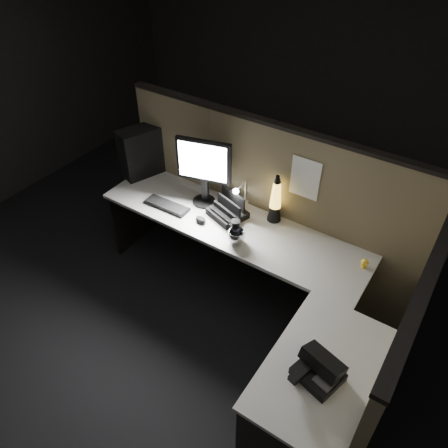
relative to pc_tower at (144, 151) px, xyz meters
The scene contains 17 objects.
floor 1.74m from the pc_tower, 33.08° to the right, with size 6.00×6.00×0.00m, color black.
room_shell 1.60m from the pc_tower, 33.08° to the right, with size 6.00×6.00×6.00m.
partition_back 1.24m from the pc_tower, ahead, with size 2.66×0.06×1.50m, color brown.
partition_right 2.65m from the pc_tower, 15.24° to the right, with size 0.06×1.66×1.50m, color brown.
desk 1.55m from the pc_tower, 21.17° to the right, with size 2.60×1.60×0.73m.
pc_tower is the anchor object (origin of this frame).
monitor 0.74m from the pc_tower, ahead, with size 0.45×0.20×0.59m.
keyboard 0.63m from the pc_tower, 31.98° to the right, with size 0.40×0.13×0.02m, color black.
mouse 0.93m from the pc_tower, 20.20° to the right, with size 0.10×0.07×0.04m, color black.
clip_lamp 1.04m from the pc_tower, ahead, with size 0.05×0.20×0.25m.
organizer 1.02m from the pc_tower, ahead, with size 0.34×0.32×0.21m.
lava_lamp 1.34m from the pc_tower, ahead, with size 0.11×0.11×0.43m.
travel_mug 1.24m from the pc_tower, 15.14° to the right, with size 0.07×0.07×0.17m, color black.
steel_mug 1.29m from the pc_tower, 16.36° to the right, with size 0.13×0.13×0.11m, color silver.
figurine 2.15m from the pc_tower, ahead, with size 0.05×0.05×0.05m, color yellow.
pinned_paper 1.55m from the pc_tower, ahead, with size 0.23×0.00×0.33m, color white.
desk_phone 2.46m from the pc_tower, 25.42° to the right, with size 0.30×0.30×0.15m.
Camera 1 is at (1.31, -1.69, 3.00)m, focal length 35.00 mm.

